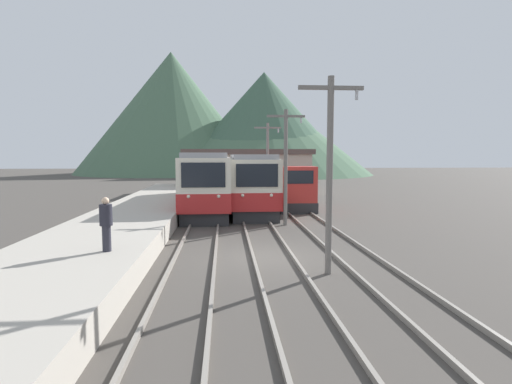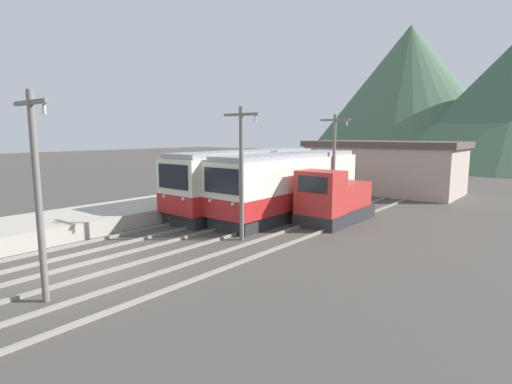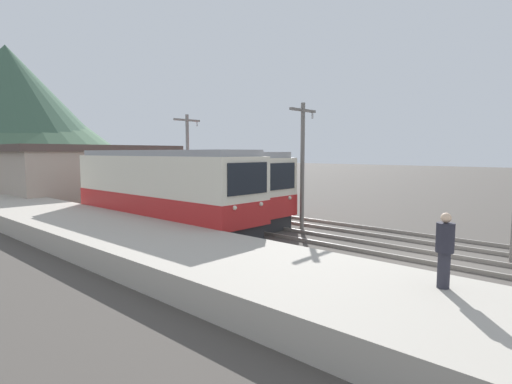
{
  "view_description": "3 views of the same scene",
  "coord_description": "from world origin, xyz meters",
  "px_view_note": "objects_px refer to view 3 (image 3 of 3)",
  "views": [
    {
      "loc": [
        -1.53,
        -14.27,
        3.73
      ],
      "look_at": [
        0.3,
        8.73,
        1.59
      ],
      "focal_mm": 28.0,
      "sensor_mm": 36.0,
      "label": 1
    },
    {
      "loc": [
        13.54,
        -7.05,
        4.9
      ],
      "look_at": [
        0.52,
        9.14,
        1.87
      ],
      "focal_mm": 28.0,
      "sensor_mm": 36.0,
      "label": 2
    },
    {
      "loc": [
        -14.13,
        -4.65,
        3.76
      ],
      "look_at": [
        0.27,
        8.35,
        1.82
      ],
      "focal_mm": 28.0,
      "sensor_mm": 36.0,
      "label": 3
    }
  ],
  "objects_px": {
    "commuter_train_left": "(162,192)",
    "catenary_mast_mid": "(303,160)",
    "catenary_mast_far": "(188,159)",
    "commuter_train_center": "(196,188)",
    "person_on_platform": "(445,247)",
    "shunting_locomotive": "(235,194)"
  },
  "relations": [
    {
      "from": "commuter_train_center",
      "to": "person_on_platform",
      "type": "height_order",
      "value": "commuter_train_center"
    },
    {
      "from": "catenary_mast_mid",
      "to": "person_on_platform",
      "type": "distance_m",
      "value": 11.13
    },
    {
      "from": "person_on_platform",
      "to": "commuter_train_center",
      "type": "bearing_deg",
      "value": 70.27
    },
    {
      "from": "commuter_train_left",
      "to": "catenary_mast_mid",
      "type": "xyz_separation_m",
      "value": [
        4.31,
        -5.47,
        1.58
      ]
    },
    {
      "from": "commuter_train_left",
      "to": "catenary_mast_mid",
      "type": "distance_m",
      "value": 7.14
    },
    {
      "from": "commuter_train_center",
      "to": "shunting_locomotive",
      "type": "xyz_separation_m",
      "value": [
        3.0,
        -0.08,
        -0.54
      ]
    },
    {
      "from": "commuter_train_left",
      "to": "commuter_train_center",
      "type": "xyz_separation_m",
      "value": [
        2.8,
        0.71,
        -0.04
      ]
    },
    {
      "from": "commuter_train_left",
      "to": "catenary_mast_mid",
      "type": "height_order",
      "value": "catenary_mast_mid"
    },
    {
      "from": "commuter_train_center",
      "to": "catenary_mast_mid",
      "type": "bearing_deg",
      "value": -76.29
    },
    {
      "from": "catenary_mast_far",
      "to": "commuter_train_center",
      "type": "bearing_deg",
      "value": -119.67
    },
    {
      "from": "person_on_platform",
      "to": "commuter_train_left",
      "type": "bearing_deg",
      "value": 79.89
    },
    {
      "from": "catenary_mast_far",
      "to": "catenary_mast_mid",
      "type": "bearing_deg",
      "value": -90.0
    },
    {
      "from": "catenary_mast_far",
      "to": "person_on_platform",
      "type": "bearing_deg",
      "value": -111.34
    },
    {
      "from": "shunting_locomotive",
      "to": "catenary_mast_mid",
      "type": "xyz_separation_m",
      "value": [
        -1.49,
        -6.11,
        2.16
      ]
    },
    {
      "from": "commuter_train_left",
      "to": "catenary_mast_far",
      "type": "xyz_separation_m",
      "value": [
        4.31,
        3.36,
        1.58
      ]
    },
    {
      "from": "commuter_train_center",
      "to": "shunting_locomotive",
      "type": "bearing_deg",
      "value": -1.49
    },
    {
      "from": "catenary_mast_mid",
      "to": "shunting_locomotive",
      "type": "bearing_deg",
      "value": 76.28
    },
    {
      "from": "commuter_train_center",
      "to": "shunting_locomotive",
      "type": "height_order",
      "value": "commuter_train_center"
    },
    {
      "from": "catenary_mast_mid",
      "to": "catenary_mast_far",
      "type": "height_order",
      "value": "same"
    },
    {
      "from": "shunting_locomotive",
      "to": "catenary_mast_far",
      "type": "relative_size",
      "value": 0.88
    },
    {
      "from": "commuter_train_left",
      "to": "commuter_train_center",
      "type": "height_order",
      "value": "commuter_train_left"
    },
    {
      "from": "commuter_train_left",
      "to": "shunting_locomotive",
      "type": "xyz_separation_m",
      "value": [
        5.8,
        0.63,
        -0.58
      ]
    }
  ]
}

